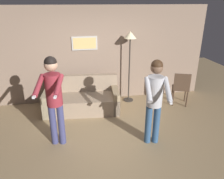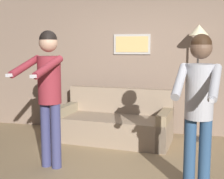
# 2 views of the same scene
# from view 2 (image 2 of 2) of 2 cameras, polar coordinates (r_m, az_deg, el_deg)

# --- Properties ---
(ground_plane) EXTENTS (12.00, 12.00, 0.00)m
(ground_plane) POSITION_cam_2_polar(r_m,az_deg,el_deg) (4.08, 1.74, -15.19)
(ground_plane) COLOR #9C815B
(back_wall_assembly) EXTENTS (6.40, 0.09, 2.60)m
(back_wall_assembly) POSITION_cam_2_polar(r_m,az_deg,el_deg) (5.82, 5.96, 4.90)
(back_wall_assembly) COLOR #856E5C
(back_wall_assembly) RESTS_ON ground_plane
(couch) EXTENTS (1.97, 1.02, 0.87)m
(couch) POSITION_cam_2_polar(r_m,az_deg,el_deg) (5.36, 0.48, -6.40)
(couch) COLOR gray
(couch) RESTS_ON ground_plane
(torchiere_lamp) EXTENTS (0.33, 0.33, 1.96)m
(torchiere_lamp) POSITION_cam_2_polar(r_m,az_deg,el_deg) (5.43, 15.53, 7.85)
(torchiere_lamp) COLOR #332D28
(torchiere_lamp) RESTS_ON ground_plane
(person_standing_left) EXTENTS (0.52, 0.76, 1.80)m
(person_standing_left) POSITION_cam_2_polar(r_m,az_deg,el_deg) (4.09, -11.54, 0.82)
(person_standing_left) COLOR #3C3F6C
(person_standing_left) RESTS_ON ground_plane
(person_standing_right) EXTENTS (0.50, 0.69, 1.73)m
(person_standing_right) POSITION_cam_2_polar(r_m,az_deg,el_deg) (3.43, 15.63, -1.64)
(person_standing_right) COLOR #2F5077
(person_standing_right) RESTS_ON ground_plane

